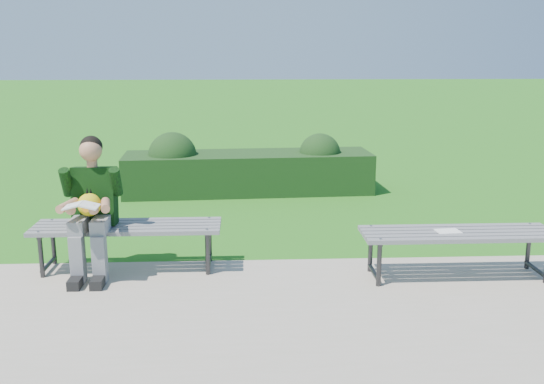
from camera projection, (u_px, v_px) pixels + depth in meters
ground at (248, 262)px, 6.20m from camera, size 80.00×80.00×0.00m
walkway at (251, 341)px, 4.50m from camera, size 30.00×3.50×0.02m
hedge at (245, 169)px, 9.19m from camera, size 3.76×1.14×0.93m
bench_left at (127, 230)px, 5.86m from camera, size 1.80×0.50×0.46m
bench_right at (458, 237)px, 5.65m from camera, size 1.80×0.50×0.46m
seated_boy at (92, 203)px, 5.69m from camera, size 0.56×0.76×1.31m
paper_sheet at (448, 231)px, 5.64m from camera, size 0.23×0.18×0.01m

